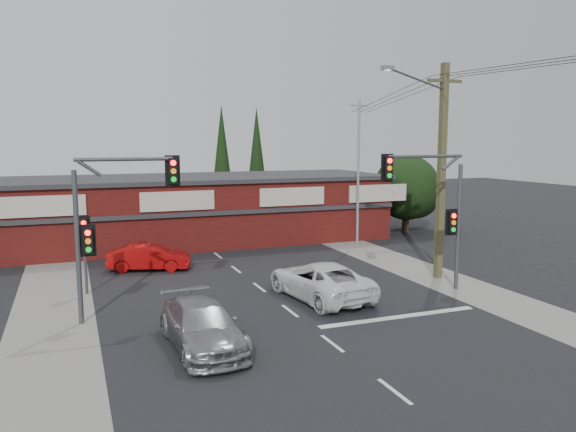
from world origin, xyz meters
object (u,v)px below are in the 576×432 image
object	(u,v)px
white_suv	(320,280)
red_sedan	(149,257)
silver_suv	(202,326)
shop_building	(182,209)
utility_pole	(439,165)

from	to	relation	value
white_suv	red_sedan	size ratio (longest dim) A/B	1.35
silver_suv	shop_building	world-z (taller)	shop_building
shop_building	red_sedan	bearing A→B (deg)	-112.90
silver_suv	shop_building	size ratio (longest dim) A/B	0.18
red_sedan	utility_pole	bearing A→B (deg)	-101.70
silver_suv	red_sedan	world-z (taller)	silver_suv
red_sedan	utility_pole	size ratio (longest dim) A/B	0.41
white_suv	red_sedan	xyz separation A→B (m)	(-5.92, 7.75, -0.09)
white_suv	shop_building	xyz separation A→B (m)	(-2.81, 15.10, 1.37)
shop_building	utility_pole	size ratio (longest dim) A/B	2.73
silver_suv	shop_building	xyz separation A→B (m)	(2.98, 18.86, 1.42)
red_sedan	shop_building	bearing A→B (deg)	-6.52
red_sedan	shop_building	world-z (taller)	shop_building
white_suv	shop_building	size ratio (longest dim) A/B	0.20
white_suv	shop_building	distance (m)	15.42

